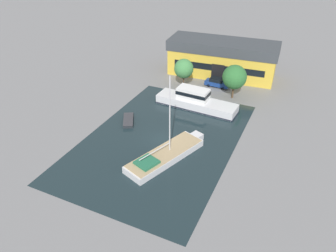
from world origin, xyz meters
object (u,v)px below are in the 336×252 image
quay_tree_by_water (184,69)px  small_dinghy (128,120)px  warehouse_building (222,58)px  motor_cruiser (195,101)px  sailboat_moored (166,155)px  quay_tree_near_building (235,77)px  parked_car (217,82)px

quay_tree_by_water → small_dinghy: bearing=-101.9°
warehouse_building → quay_tree_by_water: (-4.34, -9.20, 0.42)m
warehouse_building → quay_tree_by_water: size_ratio=3.79×
warehouse_building → motor_cruiser: (0.23, -14.98, -2.33)m
quay_tree_by_water → sailboat_moored: bearing=-73.4°
quay_tree_by_water → quay_tree_near_building: bearing=1.5°
parked_car → sailboat_moored: bearing=3.2°
quay_tree_near_building → small_dinghy: quay_tree_near_building is taller
quay_tree_near_building → motor_cruiser: size_ratio=0.43×
quay_tree_by_water → motor_cruiser: bearing=-51.7°
warehouse_building → small_dinghy: (-7.41, -23.76, -3.24)m
warehouse_building → small_dinghy: bearing=-112.2°
sailboat_moored → motor_cruiser: size_ratio=0.93×
sailboat_moored → motor_cruiser: (-1.51, 14.62, 0.61)m
parked_car → motor_cruiser: size_ratio=0.33×
warehouse_building → motor_cruiser: warehouse_building is taller
parked_car → small_dinghy: parked_car is taller
quay_tree_by_water → small_dinghy: quay_tree_by_water is taller
motor_cruiser → small_dinghy: 11.67m
quay_tree_by_water → parked_car: size_ratio=1.26×
sailboat_moored → small_dinghy: bearing=167.3°
sailboat_moored → quay_tree_by_water: bearing=126.4°
warehouse_building → parked_car: (0.99, -5.74, -2.66)m
warehouse_building → quay_tree_near_building: warehouse_building is taller
quay_tree_by_water → motor_cruiser: (4.57, -5.78, -2.75)m
parked_car → motor_cruiser: (-0.76, -9.25, 0.34)m
warehouse_building → sailboat_moored: sailboat_moored is taller
quay_tree_near_building → quay_tree_by_water: (-9.21, -0.24, 0.04)m
quay_tree_near_building → small_dinghy: 19.56m
sailboat_moored → small_dinghy: (-9.15, 5.84, -0.30)m
quay_tree_near_building → parked_car: bearing=140.2°
small_dinghy → warehouse_building: bearing=43.4°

